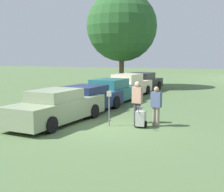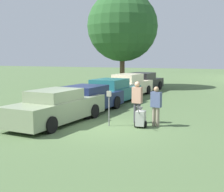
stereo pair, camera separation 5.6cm
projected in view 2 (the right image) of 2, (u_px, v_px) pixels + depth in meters
The scene contains 11 objects.
ground_plane at pixel (104, 128), 12.49m from camera, with size 120.00×120.00×0.00m, color #4C663D.
parked_car_sage at pixel (57, 107), 13.37m from camera, with size 2.27×5.35×1.47m.
parked_car_navy at pixel (87, 99), 16.02m from camera, with size 2.37×5.08×1.37m.
parked_car_teal at pixel (111, 92), 19.07m from camera, with size 2.41×5.25×1.48m.
parked_car_cream at pixel (129, 86), 22.23m from camera, with size 2.24×5.33×1.59m.
parked_car_black at pixel (142, 83), 25.42m from camera, with size 2.42×5.43×1.51m.
parking_meter at pixel (109, 102), 12.76m from camera, with size 0.18×0.09×1.45m.
person_worker at pixel (137, 99), 13.31m from camera, with size 0.44×0.27×1.80m.
person_supervisor at pixel (156, 104), 12.72m from camera, with size 0.45×0.29×1.64m.
equipment_cart at pixel (141, 118), 12.55m from camera, with size 0.49×1.00×1.00m.
shade_tree at pixel (122, 26), 27.89m from camera, with size 6.31×6.31×8.66m.
Camera 2 is at (4.80, -11.24, 2.89)m, focal length 50.00 mm.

